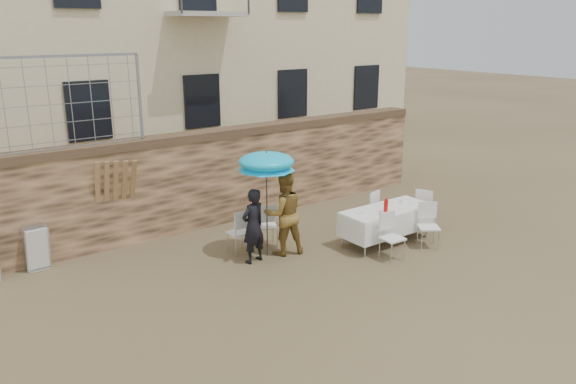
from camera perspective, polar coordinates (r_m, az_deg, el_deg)
ground at (r=9.78m, az=5.85°, el=-11.28°), size 80.00×80.00×0.00m
stone_wall at (r=13.25m, az=-8.59°, el=1.24°), size 13.00×0.50×2.20m
chain_link_fence at (r=11.81m, az=-22.11°, el=8.28°), size 3.20×0.06×1.80m
man_suit at (r=11.10m, az=-3.56°, el=-3.46°), size 0.61×0.46×1.52m
woman_dress at (r=11.46m, az=-0.42°, el=-2.20°), size 0.99×0.86×1.74m
umbrella at (r=11.05m, az=-2.21°, el=2.79°), size 1.15×1.15×2.04m
couple_chair_left at (r=11.64m, az=-5.01°, el=-4.01°), size 0.48×0.48×0.96m
couple_chair_right at (r=11.99m, az=-2.15°, el=-3.33°), size 0.61×0.61×0.96m
banquet_table at (r=12.30m, az=10.02°, el=-1.83°), size 2.10×0.85×0.78m
soda_bottle at (r=12.01m, az=9.91°, el=-1.40°), size 0.09×0.09×0.26m
table_chair_front_left at (r=11.48m, az=10.56°, el=-4.52°), size 0.50×0.50×0.96m
table_chair_front_right at (r=12.27m, az=14.11°, el=-3.37°), size 0.67×0.67×0.96m
table_chair_back at (r=13.04m, az=8.06°, el=-1.83°), size 0.58×0.58×0.96m
table_chair_side at (r=13.44m, az=13.82°, el=-1.60°), size 0.62×0.62×0.96m
chair_stack_right at (r=11.98m, az=-24.32°, el=-4.97°), size 0.46×0.40×0.92m
wood_planks at (r=12.25m, az=-17.42°, el=-1.10°), size 0.70×0.20×2.00m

